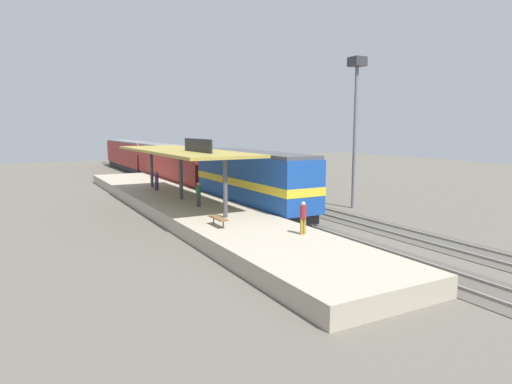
{
  "coord_description": "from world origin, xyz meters",
  "views": [
    {
      "loc": [
        -15.86,
        -32.22,
        6.32
      ],
      "look_at": [
        -1.38,
        -6.05,
        2.0
      ],
      "focal_mm": 31.1,
      "sensor_mm": 36.0,
      "label": 1
    }
  ],
  "objects_px": {
    "passenger_carriage_rear": "(130,155)",
    "person_boarding": "(198,193)",
    "person_walking": "(157,180)",
    "platform_bench": "(218,218)",
    "freight_car": "(252,173)",
    "passenger_carriage_front": "(175,165)",
    "locomotive": "(252,180)",
    "light_mast": "(356,101)",
    "person_waiting": "(303,216)"
  },
  "relations": [
    {
      "from": "light_mast",
      "to": "person_boarding",
      "type": "bearing_deg",
      "value": 171.95
    },
    {
      "from": "passenger_carriage_rear",
      "to": "person_boarding",
      "type": "distance_m",
      "value": 39.91
    },
    {
      "from": "light_mast",
      "to": "person_waiting",
      "type": "relative_size",
      "value": 6.84
    },
    {
      "from": "platform_bench",
      "to": "freight_car",
      "type": "xyz_separation_m",
      "value": [
        10.6,
        15.68,
        0.63
      ]
    },
    {
      "from": "passenger_carriage_front",
      "to": "person_boarding",
      "type": "xyz_separation_m",
      "value": [
        -4.65,
        -18.84,
        -0.46
      ]
    },
    {
      "from": "passenger_carriage_front",
      "to": "passenger_carriage_rear",
      "type": "xyz_separation_m",
      "value": [
        0.0,
        20.8,
        0.0
      ]
    },
    {
      "from": "light_mast",
      "to": "person_walking",
      "type": "xyz_separation_m",
      "value": [
        -12.63,
        11.18,
        -6.54
      ]
    },
    {
      "from": "person_walking",
      "to": "light_mast",
      "type": "bearing_deg",
      "value": -41.51
    },
    {
      "from": "person_waiting",
      "to": "person_walking",
      "type": "relative_size",
      "value": 1.0
    },
    {
      "from": "person_walking",
      "to": "person_boarding",
      "type": "distance_m",
      "value": 9.42
    },
    {
      "from": "platform_bench",
      "to": "light_mast",
      "type": "relative_size",
      "value": 0.15
    },
    {
      "from": "locomotive",
      "to": "person_walking",
      "type": "bearing_deg",
      "value": 119.38
    },
    {
      "from": "freight_car",
      "to": "person_walking",
      "type": "xyz_separation_m",
      "value": [
        -9.43,
        0.12,
        -0.12
      ]
    },
    {
      "from": "freight_car",
      "to": "light_mast",
      "type": "relative_size",
      "value": 1.03
    },
    {
      "from": "platform_bench",
      "to": "locomotive",
      "type": "height_order",
      "value": "locomotive"
    },
    {
      "from": "passenger_carriage_rear",
      "to": "freight_car",
      "type": "distance_m",
      "value": 30.68
    },
    {
      "from": "person_boarding",
      "to": "platform_bench",
      "type": "bearing_deg",
      "value": -101.97
    },
    {
      "from": "passenger_carriage_front",
      "to": "freight_car",
      "type": "distance_m",
      "value": 10.59
    },
    {
      "from": "light_mast",
      "to": "person_waiting",
      "type": "xyz_separation_m",
      "value": [
        -10.77,
        -8.47,
        -6.54
      ]
    },
    {
      "from": "person_waiting",
      "to": "person_boarding",
      "type": "height_order",
      "value": "same"
    },
    {
      "from": "passenger_carriage_rear",
      "to": "person_boarding",
      "type": "bearing_deg",
      "value": -96.69
    },
    {
      "from": "platform_bench",
      "to": "person_boarding",
      "type": "height_order",
      "value": "person_boarding"
    },
    {
      "from": "platform_bench",
      "to": "freight_car",
      "type": "bearing_deg",
      "value": 55.94
    },
    {
      "from": "freight_car",
      "to": "locomotive",
      "type": "bearing_deg",
      "value": -118.52
    },
    {
      "from": "locomotive",
      "to": "passenger_carriage_rear",
      "type": "relative_size",
      "value": 0.72
    },
    {
      "from": "locomotive",
      "to": "person_waiting",
      "type": "distance_m",
      "value": 11.47
    },
    {
      "from": "passenger_carriage_rear",
      "to": "person_walking",
      "type": "xyz_separation_m",
      "value": [
        -4.83,
        -30.22,
        -0.46
      ]
    },
    {
      "from": "locomotive",
      "to": "freight_car",
      "type": "height_order",
      "value": "locomotive"
    },
    {
      "from": "light_mast",
      "to": "person_walking",
      "type": "bearing_deg",
      "value": 138.49
    },
    {
      "from": "locomotive",
      "to": "light_mast",
      "type": "bearing_deg",
      "value": -18.41
    },
    {
      "from": "passenger_carriage_front",
      "to": "locomotive",
      "type": "bearing_deg",
      "value": -90.0
    },
    {
      "from": "light_mast",
      "to": "person_boarding",
      "type": "height_order",
      "value": "light_mast"
    },
    {
      "from": "passenger_carriage_front",
      "to": "light_mast",
      "type": "bearing_deg",
      "value": -69.26
    },
    {
      "from": "light_mast",
      "to": "person_walking",
      "type": "height_order",
      "value": "light_mast"
    },
    {
      "from": "passenger_carriage_front",
      "to": "passenger_carriage_rear",
      "type": "relative_size",
      "value": 1.0
    },
    {
      "from": "locomotive",
      "to": "passenger_carriage_front",
      "type": "bearing_deg",
      "value": 90.0
    },
    {
      "from": "freight_car",
      "to": "person_walking",
      "type": "height_order",
      "value": "freight_car"
    },
    {
      "from": "passenger_carriage_front",
      "to": "person_walking",
      "type": "distance_m",
      "value": 10.6
    },
    {
      "from": "platform_bench",
      "to": "passenger_carriage_rear",
      "type": "height_order",
      "value": "passenger_carriage_rear"
    },
    {
      "from": "passenger_carriage_rear",
      "to": "light_mast",
      "type": "distance_m",
      "value": 42.56
    },
    {
      "from": "platform_bench",
      "to": "freight_car",
      "type": "distance_m",
      "value": 18.94
    },
    {
      "from": "passenger_carriage_front",
      "to": "person_walking",
      "type": "xyz_separation_m",
      "value": [
        -4.83,
        -9.42,
        -0.46
      ]
    },
    {
      "from": "passenger_carriage_rear",
      "to": "person_walking",
      "type": "distance_m",
      "value": 30.6
    },
    {
      "from": "light_mast",
      "to": "person_waiting",
      "type": "distance_m",
      "value": 15.18
    },
    {
      "from": "passenger_carriage_front",
      "to": "person_waiting",
      "type": "bearing_deg",
      "value": -95.83
    },
    {
      "from": "freight_car",
      "to": "platform_bench",
      "type": "bearing_deg",
      "value": -124.06
    },
    {
      "from": "locomotive",
      "to": "person_waiting",
      "type": "height_order",
      "value": "locomotive"
    },
    {
      "from": "person_walking",
      "to": "person_boarding",
      "type": "bearing_deg",
      "value": -88.87
    },
    {
      "from": "freight_car",
      "to": "person_boarding",
      "type": "xyz_separation_m",
      "value": [
        -9.25,
        -9.3,
        -0.12
      ]
    },
    {
      "from": "passenger_carriage_rear",
      "to": "person_walking",
      "type": "height_order",
      "value": "passenger_carriage_rear"
    }
  ]
}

